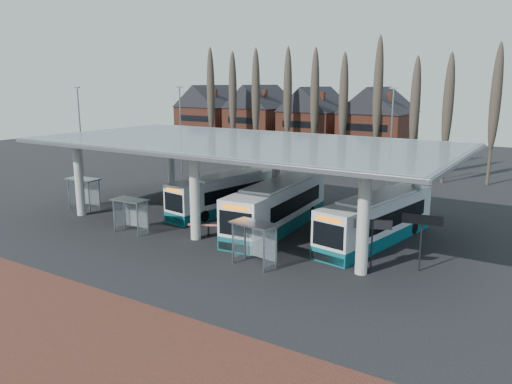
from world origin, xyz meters
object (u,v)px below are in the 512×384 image
Objects in this scene: bus_3 at (377,220)px; shelter_0 at (85,187)px; bus_1 at (227,194)px; bus_2 at (278,206)px; shelter_2 at (256,234)px; shelter_1 at (132,208)px.

bus_3 is 24.55m from shelter_0.
bus_1 is at bearing -176.15° from bus_3.
bus_2 is (6.24, -2.18, 0.17)m from bus_1.
shelter_0 is at bearing 177.56° from shelter_2.
shelter_0 is 0.99× the size of shelter_2.
bus_3 is 9.34m from shelter_2.
shelter_0 is 8.86m from shelter_1.
bus_1 reaches higher than shelter_2.
shelter_1 is at bearing -147.19° from bus_2.
shelter_0 is at bearing 159.49° from shelter_1.
bus_1 is 8.96m from shelter_1.
shelter_0 is at bearing -141.76° from bus_1.
bus_1 reaches higher than shelter_1.
bus_3 reaches higher than bus_1.
shelter_0 is 1.09× the size of shelter_1.
shelter_2 is at bearing -6.92° from shelter_1.
bus_2 reaches higher than bus_3.
bus_2 is 4.33× the size of shelter_0.
bus_1 is 0.90× the size of bus_2.
shelter_2 is at bearing -13.28° from shelter_0.
bus_2 is 4.73× the size of shelter_1.
bus_3 reaches higher than shelter_1.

